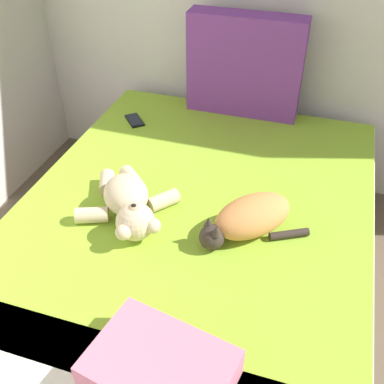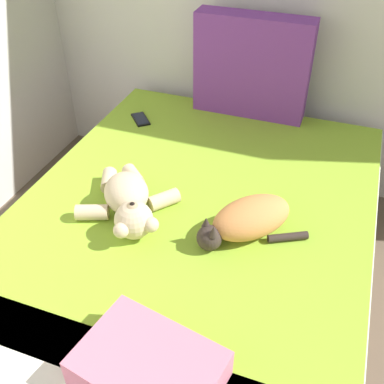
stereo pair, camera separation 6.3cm
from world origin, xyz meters
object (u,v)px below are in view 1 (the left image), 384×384
object	(u,v)px
cat	(249,218)
cell_phone	(135,120)
teddy_bear	(129,203)
throw_pillow	(160,370)
bed	(193,250)
patterned_cushion	(245,66)

from	to	relation	value
cat	cell_phone	distance (m)	1.05
teddy_bear	cat	bearing A→B (deg)	6.64
throw_pillow	cell_phone	bearing A→B (deg)	116.15
cat	throw_pillow	world-z (taller)	cat
cell_phone	throw_pillow	bearing A→B (deg)	-63.85
bed	cat	size ratio (longest dim) A/B	4.86
patterned_cushion	cat	bearing A→B (deg)	-75.85
bed	patterned_cushion	bearing A→B (deg)	89.71
bed	cell_phone	world-z (taller)	cell_phone
patterned_cushion	teddy_bear	size ratio (longest dim) A/B	1.28
teddy_bear	cell_phone	xyz separation A→B (m)	(-0.30, 0.75, -0.07)
throw_pillow	patterned_cushion	bearing A→B (deg)	94.84
throw_pillow	teddy_bear	bearing A→B (deg)	120.70
patterned_cushion	cell_phone	world-z (taller)	patterned_cushion
cat	throw_pillow	bearing A→B (deg)	-98.56
cell_phone	cat	bearing A→B (deg)	-41.17
patterned_cushion	throw_pillow	size ratio (longest dim) A/B	1.55
teddy_bear	throw_pillow	xyz separation A→B (m)	(0.38, -0.65, -0.02)
bed	teddy_bear	distance (m)	0.43
cat	patterned_cushion	bearing A→B (deg)	104.15
patterned_cushion	teddy_bear	distance (m)	1.09
teddy_bear	patterned_cushion	bearing A→B (deg)	77.02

